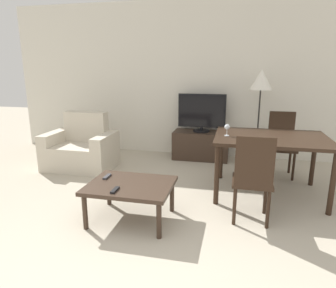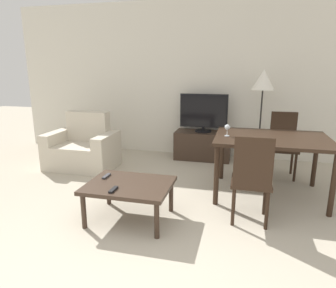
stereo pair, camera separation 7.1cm
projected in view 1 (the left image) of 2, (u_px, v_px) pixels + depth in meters
name	position (u px, v px, depth m)	size (l,w,h in m)	color
wall_back	(193.00, 80.00, 5.32)	(6.83, 0.06, 2.70)	silver
armchair	(81.00, 149.00, 4.78)	(1.05, 0.72, 0.87)	beige
tv_stand	(201.00, 145.00, 5.26)	(0.96, 0.46, 0.49)	#38281E
tv	(202.00, 113.00, 5.12)	(0.81, 0.28, 0.65)	black
coffee_table	(131.00, 188.00, 3.09)	(0.86, 0.68, 0.40)	#38281E
dining_table	(271.00, 143.00, 3.67)	(1.35, 1.00, 0.75)	black
dining_chair_near	(253.00, 176.00, 2.99)	(0.40, 0.40, 0.94)	black
dining_chair_far	(281.00, 141.00, 4.42)	(0.40, 0.40, 0.94)	black
floor_lamp	(261.00, 84.00, 4.67)	(0.34, 0.34, 1.54)	black
remote_primary	(107.00, 177.00, 3.25)	(0.04, 0.15, 0.02)	#38383D
remote_secondary	(115.00, 190.00, 2.89)	(0.04, 0.15, 0.02)	black
wine_glass_left	(227.00, 128.00, 3.65)	(0.07, 0.07, 0.15)	silver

